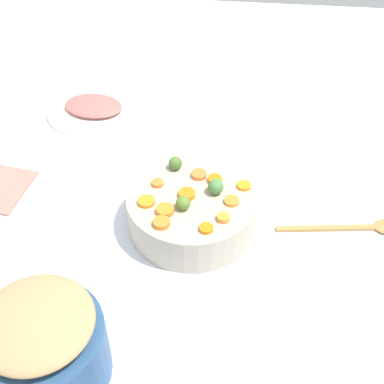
{
  "coord_description": "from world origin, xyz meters",
  "views": [
    {
      "loc": [
        -0.05,
        0.79,
        0.87
      ],
      "look_at": [
        0.04,
        -0.01,
        0.12
      ],
      "focal_mm": 49.38,
      "sensor_mm": 36.0,
      "label": 1
    }
  ],
  "objects": [
    {
      "name": "stuffing_mound",
      "position": [
        0.24,
        0.36,
        0.17
      ],
      "size": [
        0.18,
        0.18,
        0.05
      ],
      "primitive_type": "ellipsoid",
      "color": "tan",
      "rests_on": "metal_pot"
    },
    {
      "name": "wooden_spoon",
      "position": [
        -0.34,
        -0.04,
        0.03
      ],
      "size": [
        0.29,
        0.07,
        0.01
      ],
      "color": "#AE7D43",
      "rests_on": "tabletop"
    },
    {
      "name": "carrot_slice_6",
      "position": [
        0.05,
        -0.01,
        0.11
      ],
      "size": [
        0.04,
        0.04,
        0.01
      ],
      "primitive_type": "cylinder",
      "rotation": [
        0.0,
        0.0,
        1.65
      ],
      "color": "orange",
      "rests_on": "serving_bowl_carrots"
    },
    {
      "name": "carrot_slice_5",
      "position": [
        0.03,
        -0.07,
        0.11
      ],
      "size": [
        0.05,
        0.05,
        0.01
      ],
      "primitive_type": "cylinder",
      "rotation": [
        0.0,
        0.0,
        3.93
      ],
      "color": "orange",
      "rests_on": "serving_bowl_carrots"
    },
    {
      "name": "carrot_slice_1",
      "position": [
        -0.03,
        0.05,
        0.11
      ],
      "size": [
        0.03,
        0.03,
        0.01
      ],
      "primitive_type": "cylinder",
      "rotation": [
        0.0,
        0.0,
        3.22
      ],
      "color": "orange",
      "rests_on": "serving_bowl_carrots"
    },
    {
      "name": "brussels_sprout_1",
      "position": [
        -0.01,
        -0.03,
        0.13
      ],
      "size": [
        0.03,
        0.03,
        0.03
      ],
      "primitive_type": "sphere",
      "color": "#477C41",
      "rests_on": "serving_bowl_carrots"
    },
    {
      "name": "carrot_slice_10",
      "position": [
        0.13,
        0.02,
        0.11
      ],
      "size": [
        0.04,
        0.04,
        0.01
      ],
      "primitive_type": "cylinder",
      "rotation": [
        0.0,
        0.0,
        0.27
      ],
      "color": "orange",
      "rests_on": "serving_bowl_carrots"
    },
    {
      "name": "carrot_slice_0",
      "position": [
        -0.07,
        -0.05,
        0.11
      ],
      "size": [
        0.03,
        0.03,
        0.01
      ],
      "primitive_type": "cylinder",
      "rotation": [
        0.0,
        0.0,
        4.79
      ],
      "color": "orange",
      "rests_on": "serving_bowl_carrots"
    },
    {
      "name": "brussels_sprout_2",
      "position": [
        0.05,
        0.03,
        0.12
      ],
      "size": [
        0.03,
        0.03,
        0.03
      ],
      "primitive_type": "sphere",
      "color": "#57792C",
      "rests_on": "serving_bowl_carrots"
    },
    {
      "name": "tabletop",
      "position": [
        0.0,
        0.0,
        0.01
      ],
      "size": [
        2.4,
        2.4,
        0.02
      ],
      "primitive_type": "cube",
      "color": "silver",
      "rests_on": "ground"
    },
    {
      "name": "brussels_sprout_0",
      "position": [
        0.08,
        -0.09,
        0.12
      ],
      "size": [
        0.03,
        0.03,
        0.03
      ],
      "primitive_type": "sphere",
      "color": "#4A6F2E",
      "rests_on": "serving_bowl_carrots"
    },
    {
      "name": "ham_slice_main",
      "position": [
        0.36,
        -0.41,
        0.04
      ],
      "size": [
        0.18,
        0.14,
        0.02
      ],
      "primitive_type": "ellipsoid",
      "rotation": [
        0.0,
        0.0,
        3.0
      ],
      "color": "#C7635B",
      "rests_on": "ham_plate"
    },
    {
      "name": "carrot_slice_9",
      "position": [
        0.09,
        0.04,
        0.11
      ],
      "size": [
        0.05,
        0.05,
        0.01
      ],
      "primitive_type": "cylinder",
      "rotation": [
        0.0,
        0.0,
        1.96
      ],
      "color": "orange",
      "rests_on": "serving_bowl_carrots"
    },
    {
      "name": "carrot_slice_4",
      "position": [
        -0.05,
        0.0,
        0.11
      ],
      "size": [
        0.04,
        0.04,
        0.01
      ],
      "primitive_type": "cylinder",
      "rotation": [
        0.0,
        0.0,
        1.42
      ],
      "color": "orange",
      "rests_on": "serving_bowl_carrots"
    },
    {
      "name": "carrot_slice_2",
      "position": [
        -0.01,
        -0.06,
        0.11
      ],
      "size": [
        0.04,
        0.04,
        0.01
      ],
      "primitive_type": "cylinder",
      "rotation": [
        0.0,
        0.0,
        2.46
      ],
      "color": "orange",
      "rests_on": "serving_bowl_carrots"
    },
    {
      "name": "metal_pot",
      "position": [
        0.24,
        0.36,
        0.08
      ],
      "size": [
        0.21,
        0.21,
        0.13
      ],
      "primitive_type": "cylinder",
      "color": "#2B4F7C",
      "rests_on": "tabletop"
    },
    {
      "name": "carrot_slice_3",
      "position": [
        0.09,
        0.08,
        0.11
      ],
      "size": [
        0.05,
        0.05,
        0.01
      ],
      "primitive_type": "cylinder",
      "rotation": [
        0.0,
        0.0,
        5.77
      ],
      "color": "orange",
      "rests_on": "serving_bowl_carrots"
    },
    {
      "name": "carrot_slice_8",
      "position": [
        -0.0,
        0.08,
        0.11
      ],
      "size": [
        0.04,
        0.04,
        0.01
      ],
      "primitive_type": "cylinder",
      "rotation": [
        0.0,
        0.0,
        4.14
      ],
      "color": "orange",
      "rests_on": "serving_bowl_carrots"
    },
    {
      "name": "serving_bowl_carrots",
      "position": [
        0.04,
        -0.01,
        0.06
      ],
      "size": [
        0.28,
        0.28,
        0.09
      ],
      "primitive_type": "cylinder",
      "color": "#B8A890",
      "rests_on": "tabletop"
    },
    {
      "name": "carrot_slice_7",
      "position": [
        0.12,
        -0.04,
        0.11
      ],
      "size": [
        0.03,
        0.03,
        0.01
      ],
      "primitive_type": "cylinder",
      "rotation": [
        0.0,
        0.0,
        3.25
      ],
      "color": "orange",
      "rests_on": "serving_bowl_carrots"
    },
    {
      "name": "ham_plate",
      "position": [
        0.36,
        -0.42,
        0.03
      ],
      "size": [
        0.26,
        0.26,
        0.01
      ],
      "primitive_type": "cylinder",
      "color": "white",
      "rests_on": "tabletop"
    }
  ]
}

